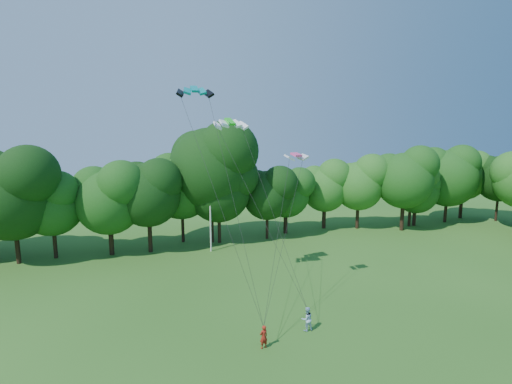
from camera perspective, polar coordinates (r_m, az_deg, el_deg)
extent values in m
cylinder|color=silver|center=(47.09, -6.52, -4.07)|extent=(0.19, 0.19, 7.47)
cube|color=silver|center=(46.39, -6.60, 0.20)|extent=(1.46, 0.46, 0.08)
imported|color=#A12114|center=(28.27, 1.09, -19.98)|extent=(0.67, 0.53, 1.61)
imported|color=#A4C9E4|center=(30.49, 7.28, -17.54)|extent=(0.92, 0.74, 1.79)
cube|color=#048389|center=(32.76, -8.80, 14.33)|extent=(2.79, 1.25, 0.63)
cube|color=#1ECC1F|center=(35.26, -3.73, 10.01)|extent=(3.09, 1.81, 0.68)
cube|color=#FF468C|center=(33.12, 5.77, 5.34)|extent=(2.06, 1.23, 0.31)
cylinder|color=#312013|center=(50.94, -6.34, -4.05)|extent=(0.53, 0.53, 5.70)
ellipsoid|color=black|center=(49.73, -6.50, 4.40)|extent=(11.41, 11.41, 12.45)
cylinder|color=#372716|center=(63.21, 21.09, -3.01)|extent=(0.43, 0.43, 3.49)
ellipsoid|color=#255419|center=(62.43, 21.34, 1.12)|extent=(6.98, 6.98, 7.61)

